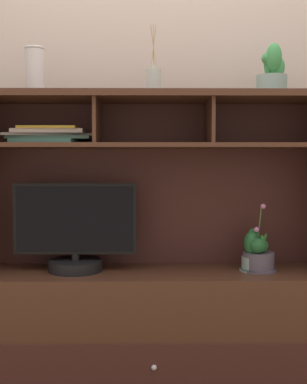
# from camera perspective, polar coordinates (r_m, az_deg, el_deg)

# --- Properties ---
(floor_plane) EXTENTS (6.00, 6.00, 0.02)m
(floor_plane) POSITION_cam_1_polar(r_m,az_deg,el_deg) (2.51, 0.00, -19.86)
(floor_plane) COLOR brown
(floor_plane) RESTS_ON ground
(back_wall) EXTENTS (6.00, 0.02, 2.80)m
(back_wall) POSITION_cam_1_polar(r_m,az_deg,el_deg) (2.60, -0.06, 12.62)
(back_wall) COLOR beige
(back_wall) RESTS_ON ground
(media_console) EXTENTS (1.67, 0.49, 1.30)m
(media_console) POSITION_cam_1_polar(r_m,az_deg,el_deg) (2.39, -0.00, -11.10)
(media_console) COLOR #4A2B1D
(media_console) RESTS_ON ground
(tv_monitor) EXTENTS (0.56, 0.25, 0.41)m
(tv_monitor) POSITION_cam_1_polar(r_m,az_deg,el_deg) (2.34, -8.93, -4.82)
(tv_monitor) COLOR black
(tv_monitor) RESTS_ON media_console
(potted_orchid) EXTENTS (0.17, 0.17, 0.31)m
(potted_orchid) POSITION_cam_1_polar(r_m,az_deg,el_deg) (2.39, 11.92, -7.75)
(potted_orchid) COLOR #504958
(potted_orchid) RESTS_ON media_console
(potted_fern) EXTENTS (0.15, 0.15, 0.20)m
(potted_fern) POSITION_cam_1_polar(r_m,az_deg,el_deg) (2.38, 11.55, -6.83)
(potted_fern) COLOR #84A299
(potted_fern) RESTS_ON media_console
(magazine_stack_left) EXTENTS (0.43, 0.26, 0.08)m
(magazine_stack_left) POSITION_cam_1_polar(r_m,az_deg,el_deg) (2.39, -11.86, 6.31)
(magazine_stack_left) COLOR #427B6D
(magazine_stack_left) RESTS_ON media_console
(diffuser_bottle) EXTENTS (0.07, 0.07, 0.32)m
(diffuser_bottle) POSITION_cam_1_polar(r_m,az_deg,el_deg) (2.36, -0.01, 12.59)
(diffuser_bottle) COLOR #B6C0B3
(diffuser_bottle) RESTS_ON media_console
(potted_succulent) EXTENTS (0.16, 0.16, 0.22)m
(potted_succulent) POSITION_cam_1_polar(r_m,az_deg,el_deg) (2.41, 13.43, 13.12)
(potted_succulent) COLOR #83A096
(potted_succulent) RESTS_ON media_console
(ceramic_vase) EXTENTS (0.09, 0.09, 0.21)m
(ceramic_vase) POSITION_cam_1_polar(r_m,az_deg,el_deg) (2.40, -13.43, 13.40)
(ceramic_vase) COLOR silver
(ceramic_vase) RESTS_ON media_console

